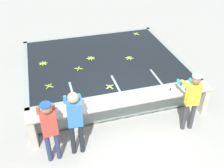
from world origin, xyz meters
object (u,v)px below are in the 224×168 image
banana_bunch_floating_3 (49,86)px  knife_0 (171,88)px  banana_bunch_floating_0 (110,87)px  banana_bunch_floating_6 (129,58)px  worker_1 (75,118)px  worker_2 (192,97)px  banana_bunch_floating_1 (136,34)px  banana_bunch_floating_5 (79,69)px  worker_0 (49,127)px  banana_bunch_floating_4 (91,58)px  banana_bunch_floating_2 (43,63)px

banana_bunch_floating_3 → knife_0: bearing=-17.3°
banana_bunch_floating_0 → banana_bunch_floating_6: (1.01, 1.34, -0.00)m
worker_1 → worker_2: bearing=0.2°
worker_2 → banana_bunch_floating_0: worker_2 is taller
banana_bunch_floating_0 → worker_1: bearing=-133.8°
worker_2 → banana_bunch_floating_1: (0.12, 4.14, -0.12)m
banana_bunch_floating_5 → worker_0: bearing=-113.7°
knife_0 → banana_bunch_floating_0: bearing=162.5°
worker_2 → banana_bunch_floating_4: worker_2 is taller
banana_bunch_floating_2 → banana_bunch_floating_1: bearing=20.2°
banana_bunch_floating_5 → banana_bunch_floating_6: size_ratio=0.96×
banana_bunch_floating_2 → banana_bunch_floating_3: same height
worker_0 → banana_bunch_floating_1: bearing=50.2°
knife_0 → banana_bunch_floating_2: bearing=144.7°
worker_0 → banana_bunch_floating_2: worker_0 is taller
worker_0 → banana_bunch_floating_2: bearing=89.0°
banana_bunch_floating_4 → banana_bunch_floating_0: bearing=-84.9°
worker_2 → banana_bunch_floating_0: 2.08m
banana_bunch_floating_3 → worker_1: bearing=-75.0°
worker_0 → banana_bunch_floating_4: bearing=62.2°
worker_2 → knife_0: (-0.21, 0.65, -0.13)m
worker_0 → banana_bunch_floating_5: (1.02, 2.34, -0.10)m
banana_bunch_floating_0 → banana_bunch_floating_2: same height
banana_bunch_floating_3 → banana_bunch_floating_6: same height
banana_bunch_floating_2 → banana_bunch_floating_4: same height
worker_1 → banana_bunch_floating_3: worker_1 is taller
banana_bunch_floating_4 → banana_bunch_floating_5: (-0.48, -0.51, 0.00)m
banana_bunch_floating_6 → knife_0: 1.90m
worker_2 → banana_bunch_floating_4: size_ratio=5.78×
banana_bunch_floating_4 → banana_bunch_floating_6: (1.15, -0.32, 0.00)m
banana_bunch_floating_0 → banana_bunch_floating_1: same height
worker_1 → banana_bunch_floating_5: bearing=78.4°
banana_bunch_floating_6 → knife_0: bearing=-73.8°
banana_bunch_floating_5 → worker_1: bearing=-101.6°
banana_bunch_floating_1 → banana_bunch_floating_6: 1.88m
banana_bunch_floating_1 → banana_bunch_floating_2: same height
banana_bunch_floating_0 → banana_bunch_floating_3: same height
worker_1 → knife_0: size_ratio=6.25×
banana_bunch_floating_0 → knife_0: 1.61m
banana_bunch_floating_2 → knife_0: (3.13, -2.22, -0.01)m
knife_0 → worker_2: bearing=-72.2°
banana_bunch_floating_1 → banana_bunch_floating_3: size_ratio=0.97×
banana_bunch_floating_4 → banana_bunch_floating_6: 1.20m
worker_0 → banana_bunch_floating_4: 3.22m
worker_0 → banana_bunch_floating_6: size_ratio=5.67×
banana_bunch_floating_0 → banana_bunch_floating_2: (-1.59, 1.73, -0.00)m
worker_0 → banana_bunch_floating_6: (2.65, 2.53, -0.10)m
banana_bunch_floating_2 → banana_bunch_floating_3: bearing=-86.9°
worker_2 → banana_bunch_floating_6: worker_2 is taller
worker_2 → knife_0: bearing=107.8°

